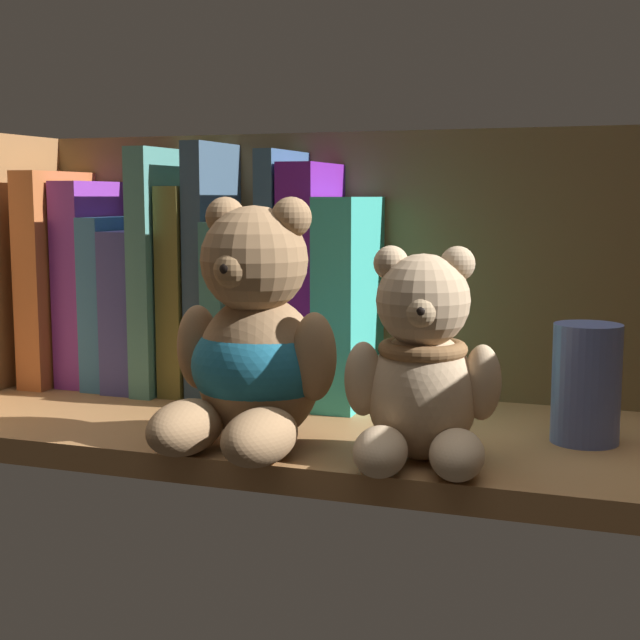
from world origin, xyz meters
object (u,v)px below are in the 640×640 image
at_px(book_3, 148,307).
at_px(book_9, 290,275).
at_px(book_0, 70,276).
at_px(book_6, 219,268).
at_px(book_4, 174,269).
at_px(book_7, 241,306).
at_px(book_8, 266,306).
at_px(book_10, 318,282).
at_px(book_5, 197,288).
at_px(teddy_bear_smaller, 422,371).
at_px(pillar_candle, 586,383).
at_px(book_1, 97,282).
at_px(book_11, 356,299).
at_px(book_2, 122,300).
at_px(teddy_bear_larger, 254,349).

bearing_deg(book_3, book_9, 0.00).
distance_m(book_0, book_6, 0.17).
bearing_deg(book_4, book_7, 0.00).
relative_size(book_8, book_10, 0.78).
xyz_separation_m(book_5, book_6, (0.02, 0.00, 0.02)).
height_order(book_8, book_10, book_10).
relative_size(book_8, book_9, 0.74).
bearing_deg(book_3, teddy_bear_smaller, -29.57).
bearing_deg(teddy_bear_smaller, book_4, 148.05).
xyz_separation_m(book_6, pillar_candle, (0.34, -0.09, -0.07)).
bearing_deg(pillar_candle, book_9, 162.15).
xyz_separation_m(book_1, book_11, (0.27, 0.00, -0.01)).
bearing_deg(book_5, book_10, 0.00).
height_order(book_6, book_7, book_6).
xyz_separation_m(book_5, teddy_bear_smaller, (0.26, -0.18, -0.03)).
xyz_separation_m(book_3, book_4, (0.03, 0.00, 0.04)).
relative_size(book_4, book_10, 1.07).
distance_m(book_10, pillar_candle, 0.26).
height_order(book_2, book_3, book_2).
xyz_separation_m(book_7, pillar_candle, (0.32, -0.09, -0.04)).
xyz_separation_m(book_5, teddy_bear_larger, (0.13, -0.17, -0.02)).
bearing_deg(book_8, book_7, 180.00).
bearing_deg(book_4, book_2, 180.00).
bearing_deg(book_10, book_11, 0.00).
bearing_deg(book_10, teddy_bear_larger, -86.17).
xyz_separation_m(book_3, book_8, (0.12, 0.00, 0.01)).
relative_size(book_3, teddy_bear_larger, 0.83).
bearing_deg(book_11, book_10, 180.00).
relative_size(book_7, teddy_bear_smaller, 1.08).
height_order(book_4, book_7, book_4).
bearing_deg(book_10, book_3, 180.00).
bearing_deg(book_9, teddy_bear_larger, -77.44).
height_order(book_2, book_7, book_2).
bearing_deg(book_3, book_2, 180.00).
xyz_separation_m(teddy_bear_larger, teddy_bear_smaller, (0.13, -0.00, -0.01)).
bearing_deg(book_2, book_5, 0.00).
relative_size(teddy_bear_smaller, pillar_candle, 1.67).
bearing_deg(book_1, teddy_bear_larger, -35.31).
height_order(book_0, book_5, book_0).
distance_m(book_9, pillar_candle, 0.29).
bearing_deg(book_1, book_4, 0.00).
distance_m(book_1, book_3, 0.06).
bearing_deg(book_4, teddy_bear_larger, -47.50).
bearing_deg(book_8, book_9, 0.00).
height_order(book_7, teddy_bear_smaller, book_7).
bearing_deg(book_8, teddy_bear_larger, -70.20).
distance_m(book_2, book_10, 0.21).
xyz_separation_m(book_0, book_10, (0.26, 0.00, 0.00)).
xyz_separation_m(book_4, book_10, (0.15, 0.00, -0.01)).
xyz_separation_m(book_0, teddy_bear_larger, (0.27, -0.17, -0.03)).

